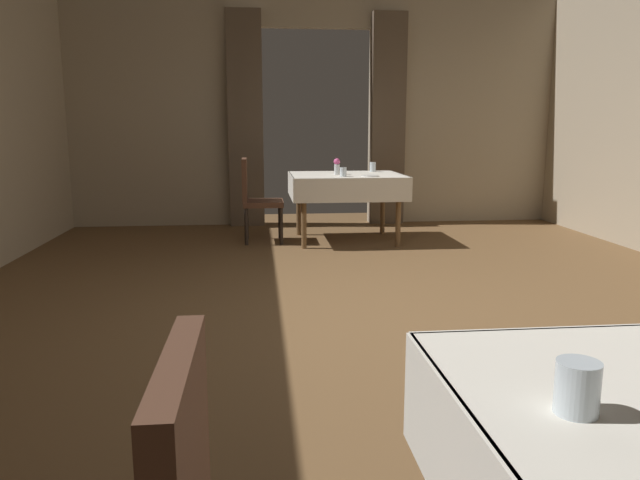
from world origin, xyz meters
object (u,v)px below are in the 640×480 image
glass_near_b (577,388)px  plate_mid_c (370,176)px  dining_table_mid (346,182)px  glass_mid_b (373,167)px  glass_mid_d (343,172)px  chair_mid_left (256,196)px  flower_vase_mid (337,166)px

glass_near_b → plate_mid_c: (0.61, 5.36, -0.04)m
glass_near_b → dining_table_mid: bearing=86.0°
glass_mid_b → plate_mid_c: bearing=-103.0°
glass_mid_d → dining_table_mid: bearing=76.1°
chair_mid_left → dining_table_mid: bearing=-1.7°
glass_near_b → glass_mid_b: size_ratio=0.90×
glass_mid_b → glass_mid_d: (-0.45, -0.67, -0.01)m
flower_vase_mid → glass_mid_d: (0.03, -0.28, -0.05)m
plate_mid_c → glass_mid_d: glass_mid_d is taller
glass_mid_d → flower_vase_mid: bearing=96.2°
chair_mid_left → glass_mid_b: (1.38, 0.33, 0.29)m
glass_near_b → glass_mid_d: (0.32, 5.36, -0.00)m
dining_table_mid → plate_mid_c: size_ratio=6.75×
glass_mid_b → plate_mid_c: 0.70m
chair_mid_left → glass_near_b: size_ratio=9.23×
glass_near_b → glass_mid_b: (0.76, 6.04, 0.01)m
chair_mid_left → glass_mid_b: 1.44m
flower_vase_mid → glass_near_b: bearing=-92.9°
dining_table_mid → glass_near_b: (-0.40, -5.68, 0.14)m
chair_mid_left → flower_vase_mid: chair_mid_left is taller
chair_mid_left → glass_near_b: chair_mid_left is taller
flower_vase_mid → glass_mid_d: bearing=-83.8°
glass_near_b → glass_mid_b: bearing=82.8°
dining_table_mid → plate_mid_c: bearing=-56.6°
dining_table_mid → glass_mid_b: size_ratio=11.20×
flower_vase_mid → plate_mid_c: size_ratio=0.96×
plate_mid_c → dining_table_mid: bearing=123.4°
chair_mid_left → glass_mid_d: bearing=-20.4°
glass_near_b → plate_mid_c: glass_near_b is taller
dining_table_mid → chair_mid_left: (-1.01, 0.03, -0.14)m
glass_near_b → glass_mid_b: 6.09m
dining_table_mid → glass_mid_b: 0.53m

